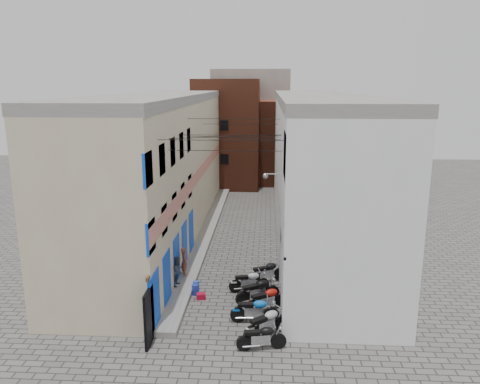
% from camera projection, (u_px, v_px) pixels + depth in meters
% --- Properties ---
extents(ground, '(90.00, 90.00, 0.00)m').
position_uv_depth(ground, '(217.00, 340.00, 18.06)').
color(ground, '#595654').
rests_on(ground, ground).
extents(plinth, '(0.90, 26.00, 0.25)m').
position_uv_depth(plinth, '(207.00, 231.00, 30.78)').
color(plinth, gray).
rests_on(plinth, ground).
extents(building_left, '(5.10, 27.00, 9.00)m').
position_uv_depth(building_left, '(161.00, 166.00, 29.90)').
color(building_left, '#C1B092').
rests_on(building_left, ground).
extents(building_right, '(5.94, 26.00, 9.00)m').
position_uv_depth(building_right, '(318.00, 167.00, 29.36)').
color(building_right, white).
rests_on(building_right, ground).
extents(building_far_brick_left, '(6.00, 6.00, 10.00)m').
position_uv_depth(building_far_brick_left, '(227.00, 133.00, 44.24)').
color(building_far_brick_left, brown).
rests_on(building_far_brick_left, ground).
extents(building_far_brick_right, '(5.00, 6.00, 8.00)m').
position_uv_depth(building_far_brick_right, '(280.00, 142.00, 46.12)').
color(building_far_brick_right, brown).
rests_on(building_far_brick_right, ground).
extents(building_far_concrete, '(8.00, 5.00, 11.00)m').
position_uv_depth(building_far_concrete, '(251.00, 123.00, 49.84)').
color(building_far_concrete, gray).
rests_on(building_far_concrete, ground).
extents(far_shopfront, '(2.00, 0.30, 2.40)m').
position_uv_depth(far_shopfront, '(247.00, 179.00, 42.27)').
color(far_shopfront, black).
rests_on(far_shopfront, ground).
extents(overhead_wires, '(5.80, 13.02, 1.32)m').
position_uv_depth(overhead_wires, '(232.00, 134.00, 23.86)').
color(overhead_wires, black).
rests_on(overhead_wires, ground).
extents(motorcycle_a, '(1.97, 0.92, 1.09)m').
position_uv_depth(motorcycle_a, '(261.00, 336.00, 17.30)').
color(motorcycle_a, black).
rests_on(motorcycle_a, ground).
extents(motorcycle_b, '(2.09, 1.86, 1.24)m').
position_uv_depth(motorcycle_b, '(267.00, 322.00, 18.20)').
color(motorcycle_b, '#ABABB0').
rests_on(motorcycle_b, ground).
extents(motorcycle_c, '(2.07, 0.75, 1.18)m').
position_uv_depth(motorcycle_c, '(255.00, 309.00, 19.30)').
color(motorcycle_c, '#0C5AB9').
rests_on(motorcycle_c, ground).
extents(motorcycle_d, '(2.12, 1.61, 1.20)m').
position_uv_depth(motorcycle_d, '(267.00, 298.00, 20.23)').
color(motorcycle_d, '#B3150C').
rests_on(motorcycle_d, ground).
extents(motorcycle_e, '(2.23, 1.64, 1.25)m').
position_uv_depth(motorcycle_e, '(258.00, 290.00, 21.00)').
color(motorcycle_e, black).
rests_on(motorcycle_e, ground).
extents(motorcycle_f, '(2.05, 1.05, 1.13)m').
position_uv_depth(motorcycle_f, '(249.00, 280.00, 22.14)').
color(motorcycle_f, '#AFAFB4').
rests_on(motorcycle_f, ground).
extents(motorcycle_g, '(2.16, 1.54, 1.21)m').
position_uv_depth(motorcycle_g, '(267.00, 271.00, 23.10)').
color(motorcycle_g, black).
rests_on(motorcycle_g, ground).
extents(person_a, '(0.50, 0.61, 1.45)m').
position_uv_depth(person_a, '(184.00, 261.00, 23.37)').
color(person_a, '#974D36').
rests_on(person_a, plinth).
extents(person_b, '(0.65, 0.78, 1.43)m').
position_uv_depth(person_b, '(178.00, 271.00, 22.23)').
color(person_b, '#374053').
rests_on(person_b, plinth).
extents(water_jug_near, '(0.42, 0.42, 0.50)m').
position_uv_depth(water_jug_near, '(195.00, 290.00, 21.86)').
color(water_jug_near, '#2136A5').
rests_on(water_jug_near, ground).
extents(water_jug_far, '(0.34, 0.34, 0.45)m').
position_uv_depth(water_jug_far, '(196.00, 286.00, 22.35)').
color(water_jug_far, blue).
rests_on(water_jug_far, ground).
extents(red_crate, '(0.47, 0.39, 0.26)m').
position_uv_depth(red_crate, '(201.00, 296.00, 21.46)').
color(red_crate, '#A30B25').
rests_on(red_crate, ground).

